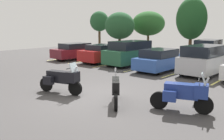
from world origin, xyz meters
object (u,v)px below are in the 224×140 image
object	(u,v)px
car_green	(131,53)
car_far_charcoal	(209,49)
car_blue	(162,60)
car_silver	(205,60)
motorcycle_touring	(62,79)
motorcycle_second	(116,89)
motorcycle_third	(184,93)
car_maroon	(78,51)
car_red	(105,53)

from	to	relation	value
car_green	car_far_charcoal	xyz separation A→B (m)	(3.34, 7.27, -0.02)
car_blue	car_silver	bearing A→B (deg)	11.43
motorcycle_touring	motorcycle_second	xyz separation A→B (m)	(2.67, 0.46, -0.10)
motorcycle_third	car_blue	size ratio (longest dim) A/B	0.45
motorcycle_third	car_green	xyz separation A→B (m)	(-7.56, 7.38, 0.25)
car_blue	car_far_charcoal	distance (m)	7.94
motorcycle_second	car_maroon	distance (m)	13.42
car_green	car_far_charcoal	size ratio (longest dim) A/B	1.01
car_maroon	car_silver	size ratio (longest dim) A/B	1.11
motorcycle_touring	car_red	bearing A→B (deg)	120.97
car_maroon	car_silver	bearing A→B (deg)	1.00
car_red	car_far_charcoal	distance (m)	9.52
car_green	car_red	bearing A→B (deg)	-174.89
car_maroon	car_green	bearing A→B (deg)	3.16
car_maroon	motorcycle_touring	bearing A→B (deg)	-45.24
car_red	car_blue	xyz separation A→B (m)	(5.51, -0.43, -0.02)
motorcycle_second	car_far_charcoal	xyz separation A→B (m)	(-1.84, 15.42, 0.33)
car_silver	car_blue	bearing A→B (deg)	-168.57
car_far_charcoal	motorcycle_second	bearing A→B (deg)	-83.20
motorcycle_touring	car_silver	bearing A→B (deg)	69.49
car_maroon	car_green	size ratio (longest dim) A/B	1.05
car_green	car_silver	world-z (taller)	car_green
car_maroon	car_silver	world-z (taller)	car_silver
motorcycle_second	car_blue	size ratio (longest dim) A/B	0.38
car_green	car_blue	distance (m)	3.07
car_silver	car_far_charcoal	xyz separation A→B (m)	(-2.34, 7.39, -0.01)
motorcycle_third	car_red	xyz separation A→B (m)	(-10.09, 7.15, 0.06)
car_green	motorcycle_touring	bearing A→B (deg)	-73.76
car_red	motorcycle_second	bearing A→B (deg)	-45.80
car_maroon	car_green	world-z (taller)	car_green
car_green	motorcycle_third	bearing A→B (deg)	-44.29
car_maroon	car_red	bearing A→B (deg)	1.62
car_blue	motorcycle_touring	bearing A→B (deg)	-93.49
motorcycle_touring	car_silver	size ratio (longest dim) A/B	0.49
car_silver	car_far_charcoal	distance (m)	7.75
car_red	car_far_charcoal	bearing A→B (deg)	51.97
motorcycle_second	car_green	bearing A→B (deg)	122.45
motorcycle_third	car_far_charcoal	size ratio (longest dim) A/B	0.44
car_maroon	car_far_charcoal	size ratio (longest dim) A/B	1.06
motorcycle_touring	car_green	xyz separation A→B (m)	(-2.51, 8.61, 0.25)
car_silver	motorcycle_second	bearing A→B (deg)	-93.58
motorcycle_touring	car_far_charcoal	bearing A→B (deg)	86.99
car_maroon	car_far_charcoal	distance (m)	11.82
motorcycle_third	car_silver	bearing A→B (deg)	104.52
car_red	car_silver	xyz separation A→B (m)	(8.21, 0.11, 0.17)
motorcycle_touring	car_blue	world-z (taller)	car_blue
motorcycle_second	car_far_charcoal	distance (m)	15.54
motorcycle_second	car_blue	bearing A→B (deg)	106.30
car_green	car_blue	size ratio (longest dim) A/B	1.03
car_red	motorcycle_touring	bearing A→B (deg)	-59.03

